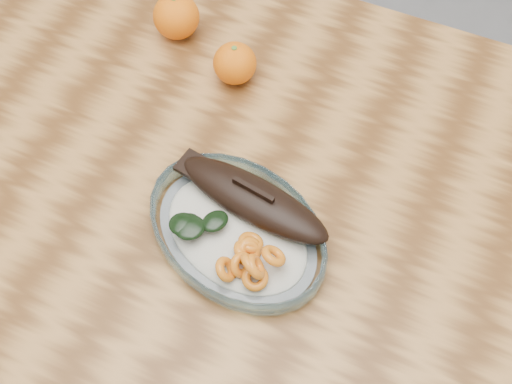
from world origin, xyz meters
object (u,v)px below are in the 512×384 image
dining_table (201,198)px  orange_right (235,63)px  orange_left (176,17)px  plated_meal (238,228)px

dining_table → orange_right: 0.21m
orange_left → orange_right: 0.13m
plated_meal → orange_left: plated_meal is taller
plated_meal → dining_table: bearing=160.6°
dining_table → orange_right: bearing=95.1°
plated_meal → orange_left: bearing=148.6°
dining_table → orange_left: (-0.14, 0.21, 0.13)m
dining_table → plated_meal: size_ratio=2.04×
plated_meal → orange_left: size_ratio=8.15×
orange_left → plated_meal: bearing=-50.6°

